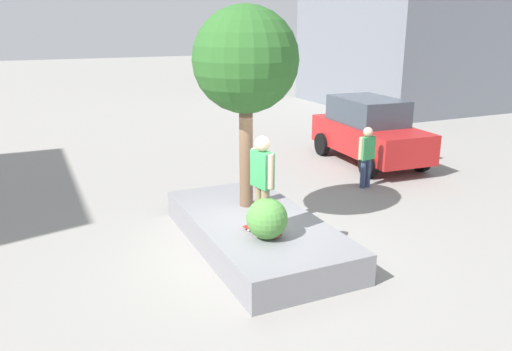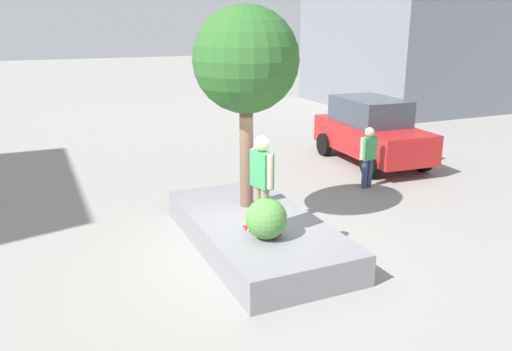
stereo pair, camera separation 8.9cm
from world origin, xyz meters
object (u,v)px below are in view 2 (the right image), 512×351
Objects in this scene: planter_ledge at (256,232)px; passerby_with_bag at (368,153)px; plaza_tree at (246,61)px; sedan_parked at (371,131)px; skateboard at (262,231)px; skateboarder at (262,177)px.

passerby_with_bag is (-2.24, 4.31, 0.68)m from planter_ledge.
plaza_tree is 0.91× the size of sedan_parked.
planter_ledge is at bearing -62.54° from passerby_with_bag.
plaza_tree is 5.03× the size of skateboard.
skateboarder is (0.75, -0.22, 1.39)m from planter_ledge.
skateboarder reaches higher than skateboard.
skateboarder is (1.54, -0.36, -1.92)m from plaza_tree.
skateboard is at bearing -56.61° from passerby_with_bag.
passerby_with_bag is (-2.99, 4.54, -0.72)m from skateboarder.
skateboarder is at bearing -13.08° from plaza_tree.
plaza_tree is 5.15m from passerby_with_bag.
planter_ledge is at bearing -9.78° from plaza_tree.
sedan_parked is (-4.38, 5.97, 0.75)m from planter_ledge.
plaza_tree is 2.49m from skateboarder.
sedan_parked reaches higher than passerby_with_bag.
skateboard is (1.54, -0.36, -2.96)m from plaza_tree.
skateboarder reaches higher than planter_ledge.
plaza_tree is (-0.79, 0.14, 3.31)m from planter_ledge.
planter_ledge is 0.85m from skateboard.
passerby_with_bag is (2.14, -1.65, -0.08)m from sedan_parked.
skateboarder is 8.06m from sedan_parked.
plaza_tree is at bearing 166.92° from skateboarder.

